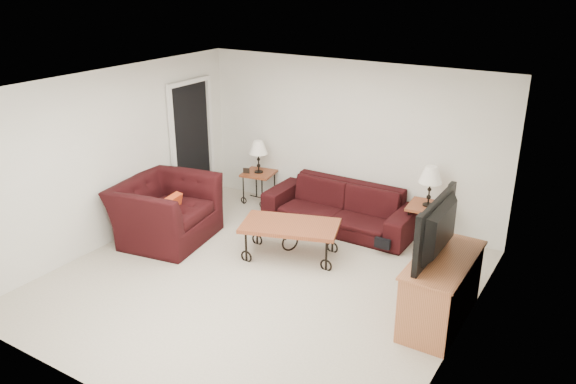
# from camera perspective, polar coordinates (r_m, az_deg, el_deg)

# --- Properties ---
(ground) EXTENTS (5.00, 5.00, 0.00)m
(ground) POSITION_cam_1_polar(r_m,az_deg,el_deg) (7.41, -2.88, -8.92)
(ground) COLOR beige
(ground) RESTS_ON ground
(wall_back) EXTENTS (5.00, 0.02, 2.50)m
(wall_back) POSITION_cam_1_polar(r_m,az_deg,el_deg) (8.92, 6.11, 5.08)
(wall_back) COLOR silver
(wall_back) RESTS_ON ground
(wall_front) EXTENTS (5.00, 0.02, 2.50)m
(wall_front) POSITION_cam_1_polar(r_m,az_deg,el_deg) (5.21, -19.03, -8.38)
(wall_front) COLOR silver
(wall_front) RESTS_ON ground
(wall_left) EXTENTS (0.02, 5.00, 2.50)m
(wall_left) POSITION_cam_1_polar(r_m,az_deg,el_deg) (8.47, -17.17, 3.34)
(wall_left) COLOR silver
(wall_left) RESTS_ON ground
(wall_right) EXTENTS (0.02, 5.00, 2.50)m
(wall_right) POSITION_cam_1_polar(r_m,az_deg,el_deg) (5.92, 17.36, -4.48)
(wall_right) COLOR silver
(wall_right) RESTS_ON ground
(ceiling) EXTENTS (5.00, 5.00, 0.00)m
(ceiling) POSITION_cam_1_polar(r_m,az_deg,el_deg) (6.52, -3.29, 10.43)
(ceiling) COLOR white
(ceiling) RESTS_ON wall_back
(doorway) EXTENTS (0.08, 0.94, 2.04)m
(doorway) POSITION_cam_1_polar(r_m,az_deg,el_deg) (9.62, -9.63, 4.68)
(doorway) COLOR black
(doorway) RESTS_ON ground
(sofa) EXTENTS (2.34, 0.91, 0.68)m
(sofa) POSITION_cam_1_polar(r_m,az_deg,el_deg) (8.76, 5.23, -1.49)
(sofa) COLOR black
(sofa) RESTS_ON ground
(side_table_left) EXTENTS (0.58, 0.58, 0.55)m
(side_table_left) POSITION_cam_1_polar(r_m,az_deg,el_deg) (9.70, -2.92, 0.46)
(side_table_left) COLOR brown
(side_table_left) RESTS_ON ground
(side_table_right) EXTENTS (0.58, 0.58, 0.59)m
(side_table_right) POSITION_cam_1_polar(r_m,az_deg,el_deg) (8.50, 13.68, -3.15)
(side_table_right) COLOR brown
(side_table_right) RESTS_ON ground
(lamp_left) EXTENTS (0.36, 0.36, 0.55)m
(lamp_left) POSITION_cam_1_polar(r_m,az_deg,el_deg) (9.52, -2.98, 3.56)
(lamp_left) COLOR black
(lamp_left) RESTS_ON side_table_left
(lamp_right) EXTENTS (0.36, 0.36, 0.59)m
(lamp_right) POSITION_cam_1_polar(r_m,az_deg,el_deg) (8.28, 14.03, 0.56)
(lamp_right) COLOR black
(lamp_right) RESTS_ON side_table_right
(photo_frame_left) EXTENTS (0.11, 0.05, 0.09)m
(photo_frame_left) POSITION_cam_1_polar(r_m,az_deg,el_deg) (9.56, -4.21, 2.15)
(photo_frame_left) COLOR black
(photo_frame_left) RESTS_ON side_table_left
(photo_frame_right) EXTENTS (0.12, 0.03, 0.10)m
(photo_frame_right) POSITION_cam_1_polar(r_m,az_deg,el_deg) (8.19, 14.54, -1.55)
(photo_frame_right) COLOR black
(photo_frame_right) RESTS_ON side_table_right
(coffee_table) EXTENTS (1.48, 1.10, 0.49)m
(coffee_table) POSITION_cam_1_polar(r_m,az_deg,el_deg) (7.88, 0.21, -4.87)
(coffee_table) COLOR brown
(coffee_table) RESTS_ON ground
(armchair) EXTENTS (1.41, 1.56, 0.90)m
(armchair) POSITION_cam_1_polar(r_m,az_deg,el_deg) (8.51, -12.18, -1.84)
(armchair) COLOR black
(armchair) RESTS_ON ground
(throw_pillow) EXTENTS (0.17, 0.42, 0.41)m
(throw_pillow) POSITION_cam_1_polar(r_m,az_deg,el_deg) (8.35, -11.70, -1.72)
(throw_pillow) COLOR red
(throw_pillow) RESTS_ON armchair
(tv_stand) EXTENTS (0.55, 1.32, 0.79)m
(tv_stand) POSITION_cam_1_polar(r_m,az_deg,el_deg) (6.67, 15.11, -9.46)
(tv_stand) COLOR #B86A44
(tv_stand) RESTS_ON ground
(television) EXTENTS (0.16, 1.19, 0.68)m
(television) POSITION_cam_1_polar(r_m,az_deg,el_deg) (6.34, 15.57, -3.65)
(television) COLOR black
(television) RESTS_ON tv_stand
(backpack) EXTENTS (0.42, 0.38, 0.45)m
(backpack) POSITION_cam_1_polar(r_m,az_deg,el_deg) (8.14, 9.80, -4.52)
(backpack) COLOR black
(backpack) RESTS_ON ground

